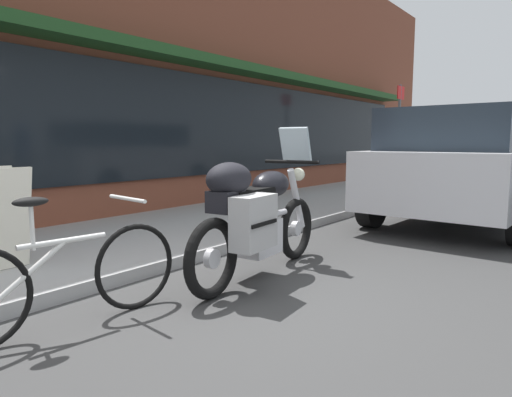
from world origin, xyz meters
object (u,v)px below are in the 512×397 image
Objects in this scene: parked_bicycle at (64,277)px; parked_minivan at (473,164)px; touring_motorcycle at (256,214)px; parking_sign_pole at (399,127)px.

parked_minivan reaches higher than parked_bicycle.
parked_minivan reaches higher than touring_motorcycle.
parked_bicycle is at bearing 168.92° from parked_minivan.
parked_minivan is 1.88× the size of parking_sign_pole.
touring_motorcycle is at bearing -12.18° from parked_bicycle.
parking_sign_pole is (9.91, 1.33, 1.26)m from parked_bicycle.
parked_bicycle is at bearing -172.36° from parking_sign_pole.
touring_motorcycle is 4.61m from parked_minivan.
parking_sign_pole is at bearing 7.64° from parked_bicycle.
touring_motorcycle is 1.27× the size of parked_bicycle.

